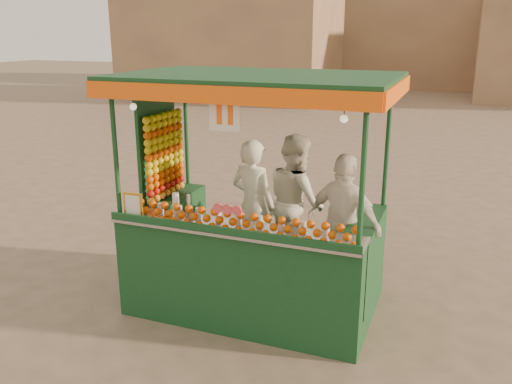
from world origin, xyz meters
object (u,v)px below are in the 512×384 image
at_px(vendor_left, 253,205).
at_px(vendor_right, 344,224).
at_px(vendor_middle, 296,201).
at_px(juice_cart, 247,237).

xyz_separation_m(vendor_left, vendor_right, (1.19, -0.20, -0.02)).
bearing_deg(vendor_left, vendor_middle, -136.24).
height_order(vendor_left, vendor_middle, vendor_middle).
height_order(juice_cart, vendor_left, juice_cart).
bearing_deg(vendor_left, vendor_right, -175.82).
height_order(vendor_left, vendor_right, vendor_left).
distance_m(vendor_middle, vendor_right, 0.86).
bearing_deg(vendor_left, juice_cart, 115.30).
bearing_deg(vendor_middle, juice_cart, 114.38).
bearing_deg(juice_cart, vendor_right, 12.57).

